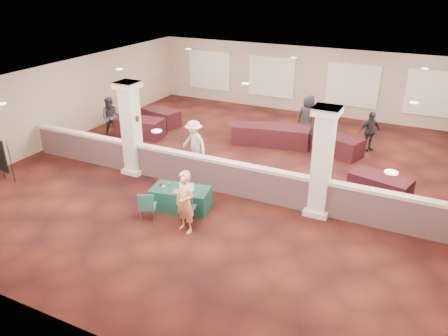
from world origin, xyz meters
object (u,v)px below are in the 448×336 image
at_px(attendee_c, 370,131).
at_px(conf_chair_main, 187,206).
at_px(woman, 185,202).
at_px(attendee_d, 308,117).
at_px(far_table_front_right, 380,187).
at_px(attendee_a, 111,117).
at_px(attendee_b, 194,143).
at_px(far_table_front_center, 257,134).
at_px(near_table, 181,198).
at_px(far_table_back_center, 285,137).
at_px(far_table_back_right, 337,145).
at_px(far_table_back_left, 161,117).
at_px(conf_chair_side, 147,205).
at_px(far_table_front_left, 140,128).

bearing_deg(attendee_c, conf_chair_main, -159.63).
bearing_deg(woman, attendee_d, 102.02).
distance_m(far_table_front_right, attendee_a, 11.00).
bearing_deg(attendee_b, far_table_front_center, 83.40).
xyz_separation_m(far_table_front_center, attendee_b, (-1.21, -3.00, 0.45)).
distance_m(conf_chair_main, attendee_b, 4.02).
bearing_deg(attendee_a, far_table_front_center, -9.65).
bearing_deg(near_table, woman, -63.20).
xyz_separation_m(far_table_back_center, attendee_b, (-2.36, -3.20, 0.44)).
bearing_deg(attendee_a, attendee_c, -10.91).
xyz_separation_m(far_table_back_right, attendee_d, (-1.55, 1.22, 0.56)).
relative_size(far_table_back_left, attendee_a, 1.05).
height_order(conf_chair_side, far_table_back_center, conf_chair_side).
xyz_separation_m(far_table_front_center, attendee_d, (1.68, 1.42, 0.55)).
distance_m(far_table_back_center, attendee_a, 7.26).
bearing_deg(attendee_b, far_table_back_left, 153.64).
xyz_separation_m(far_table_front_center, far_table_back_left, (-4.79, 0.20, -0.02)).
bearing_deg(conf_chair_main, conf_chair_side, -167.02).
relative_size(far_table_front_left, far_table_front_center, 1.03).
bearing_deg(attendee_a, far_table_front_right, -32.41).
bearing_deg(attendee_a, conf_chair_main, -64.64).
bearing_deg(far_table_front_left, far_table_front_right, -7.05).
relative_size(far_table_front_center, attendee_b, 1.15).
relative_size(far_table_front_left, attendee_d, 1.06).
distance_m(conf_chair_main, far_table_back_center, 6.81).
bearing_deg(far_table_back_left, attendee_d, 10.65).
bearing_deg(attendee_d, attendee_b, 61.46).
bearing_deg(far_table_back_left, attendee_a, -113.86).
relative_size(far_table_front_right, far_table_back_left, 1.00).
bearing_deg(conf_chair_side, far_table_front_center, 60.68).
height_order(attendee_a, attendee_b, attendee_a).
height_order(conf_chair_side, woman, woman).
xyz_separation_m(near_table, far_table_back_center, (1.13, 6.20, 0.06)).
height_order(near_table, conf_chair_side, conf_chair_side).
height_order(far_table_back_right, attendee_a, attendee_a).
distance_m(far_table_front_left, far_table_back_right, 8.13).
xyz_separation_m(woman, far_table_back_center, (0.36, 7.19, -0.49)).
distance_m(far_table_front_right, attendee_b, 6.44).
xyz_separation_m(conf_chair_main, far_table_front_left, (-5.29, 5.11, -0.10)).
distance_m(conf_chair_side, far_table_front_left, 7.05).
bearing_deg(far_table_front_right, attendee_d, 130.47).
relative_size(woman, attendee_c, 1.13).
relative_size(near_table, far_table_back_right, 0.92).
distance_m(woman, far_table_front_left, 7.80).
bearing_deg(far_table_front_center, attendee_a, -160.92).
bearing_deg(near_table, attendee_c, 48.87).
bearing_deg(attendee_d, attendee_a, 29.34).
distance_m(far_table_front_left, far_table_back_left, 1.68).
distance_m(far_table_back_left, far_table_back_right, 8.03).
xyz_separation_m(attendee_b, attendee_d, (2.90, 4.42, 0.10)).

